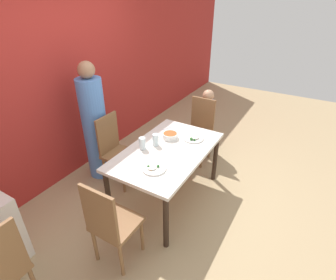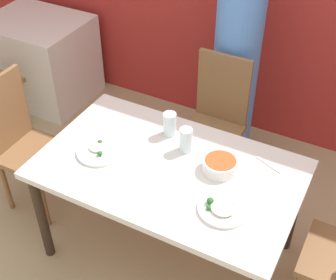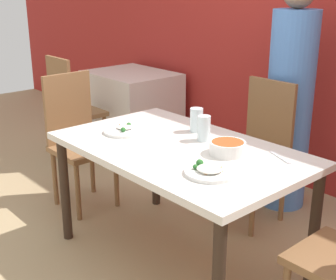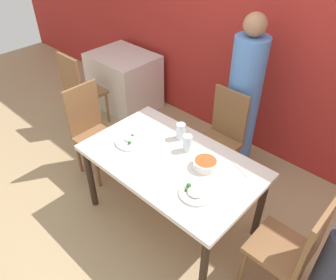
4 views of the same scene
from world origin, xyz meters
name	(u,v)px [view 1 (image 1 of 4)]	position (x,y,z in m)	size (l,w,h in m)	color
ground_plane	(167,196)	(0.00, 0.00, 0.00)	(10.00, 10.00, 0.00)	tan
wall_back	(68,80)	(0.00, 1.54, 1.35)	(10.00, 0.06, 2.70)	#A82823
dining_table	(167,155)	(0.00, 0.00, 0.66)	(1.46, 0.89, 0.74)	silver
chair_adult_spot	(115,149)	(-0.04, 0.79, 0.53)	(0.40, 0.40, 0.99)	brown
chair_child_spot	(199,129)	(1.07, 0.06, 0.53)	(0.40, 0.40, 0.99)	brown
chair_empty_left	(111,223)	(-1.07, -0.03, 0.53)	(0.40, 0.40, 0.99)	brown
person_adult	(95,127)	(-0.04, 1.12, 0.77)	(0.33, 0.33, 1.66)	#5184D1
person_child	(206,123)	(1.35, 0.06, 0.50)	(0.23, 0.23, 1.07)	#33384C
bowl_curry	(170,136)	(0.26, 0.11, 0.77)	(0.20, 0.20, 0.07)	white
plate_rice_adult	(154,168)	(-0.41, -0.08, 0.75)	(0.26, 0.26, 0.05)	white
plate_rice_child	(193,138)	(0.39, -0.16, 0.75)	(0.26, 0.26, 0.06)	white
glass_water_tall	(142,143)	(-0.13, 0.26, 0.81)	(0.08, 0.08, 0.15)	silver
glass_water_short	(156,140)	(0.02, 0.17, 0.81)	(0.08, 0.08, 0.15)	silver
fork_steel	(168,128)	(0.49, 0.28, 0.74)	(0.17, 0.09, 0.01)	silver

